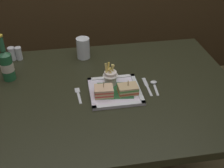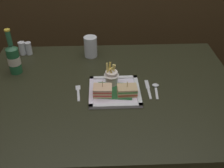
{
  "view_description": "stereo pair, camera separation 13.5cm",
  "coord_description": "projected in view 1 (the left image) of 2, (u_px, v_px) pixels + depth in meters",
  "views": [
    {
      "loc": [
        -0.17,
        -1.1,
        1.59
      ],
      "look_at": [
        0.01,
        -0.02,
        0.81
      ],
      "focal_mm": 44.47,
      "sensor_mm": 36.0,
      "label": 1
    },
    {
      "loc": [
        -0.04,
        -1.12,
        1.59
      ],
      "look_at": [
        0.01,
        -0.02,
        0.81
      ],
      "focal_mm": 44.47,
      "sensor_mm": 36.0,
      "label": 2
    }
  ],
  "objects": [
    {
      "name": "dining_table",
      "position": [
        109.0,
        108.0,
        1.45
      ],
      "size": [
        1.3,
        0.94,
        0.77
      ],
      "color": "black",
      "rests_on": "ground_plane"
    },
    {
      "name": "square_plate",
      "position": [
        115.0,
        91.0,
        1.36
      ],
      "size": [
        0.25,
        0.25,
        0.02
      ],
      "color": "white",
      "rests_on": "dining_table"
    },
    {
      "name": "sandwich_half_left",
      "position": [
        104.0,
        91.0,
        1.31
      ],
      "size": [
        0.09,
        0.07,
        0.08
      ],
      "color": "#D3C080",
      "rests_on": "square_plate"
    },
    {
      "name": "sandwich_half_right",
      "position": [
        128.0,
        89.0,
        1.33
      ],
      "size": [
        0.1,
        0.07,
        0.07
      ],
      "color": "#D1B47C",
      "rests_on": "square_plate"
    },
    {
      "name": "fries_cup",
      "position": [
        110.0,
        75.0,
        1.37
      ],
      "size": [
        0.08,
        0.08,
        0.12
      ],
      "color": "white",
      "rests_on": "square_plate"
    },
    {
      "name": "beer_bottle",
      "position": [
        7.0,
        64.0,
        1.41
      ],
      "size": [
        0.07,
        0.07,
        0.25
      ],
      "color": "#236438",
      "rests_on": "dining_table"
    },
    {
      "name": "water_glass",
      "position": [
        83.0,
        49.0,
        1.61
      ],
      "size": [
        0.08,
        0.08,
        0.12
      ],
      "color": "silver",
      "rests_on": "dining_table"
    },
    {
      "name": "fork",
      "position": [
        78.0,
        94.0,
        1.34
      ],
      "size": [
        0.03,
        0.13,
        0.0
      ],
      "color": "silver",
      "rests_on": "dining_table"
    },
    {
      "name": "knife",
      "position": [
        147.0,
        86.0,
        1.4
      ],
      "size": [
        0.02,
        0.16,
        0.0
      ],
      "color": "silver",
      "rests_on": "dining_table"
    },
    {
      "name": "spoon",
      "position": [
        154.0,
        84.0,
        1.41
      ],
      "size": [
        0.04,
        0.12,
        0.01
      ],
      "color": "silver",
      "rests_on": "dining_table"
    },
    {
      "name": "salt_shaker",
      "position": [
        12.0,
        55.0,
        1.6
      ],
      "size": [
        0.04,
        0.04,
        0.08
      ],
      "color": "silver",
      "rests_on": "dining_table"
    },
    {
      "name": "pepper_shaker",
      "position": [
        19.0,
        54.0,
        1.61
      ],
      "size": [
        0.04,
        0.04,
        0.08
      ],
      "color": "silver",
      "rests_on": "dining_table"
    }
  ]
}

